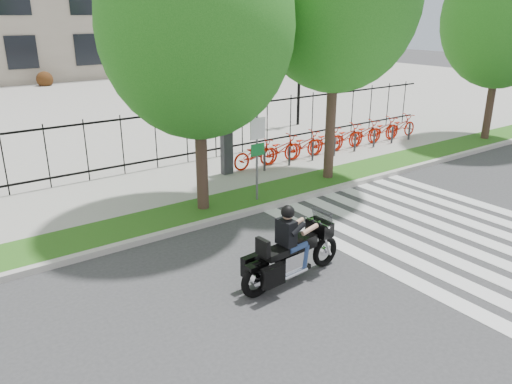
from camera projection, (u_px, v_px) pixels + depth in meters
ground at (304, 295)px, 9.86m from camera, size 120.00×120.00×0.00m
curb at (201, 225)px, 12.96m from camera, size 60.00×0.20×0.15m
grass_verge at (185, 215)px, 13.61m from camera, size 60.00×1.50×0.15m
sidewalk at (147, 190)px, 15.52m from camera, size 60.00×3.50×0.15m
plaza at (21, 108)px, 28.93m from camera, size 80.00×34.00×0.10m
crosswalk_stripes at (450, 235)px, 12.51m from camera, size 5.70×8.00×0.01m
iron_fence at (122, 145)px, 16.49m from camera, size 30.00×0.06×2.00m
lamp_post_right at (300, 59)px, 23.44m from camera, size 1.06×0.70×4.25m
street_tree_1 at (196, 26)px, 12.28m from camera, size 4.91×4.91×7.65m
street_tree_3 at (503, 18)px, 19.97m from camera, size 4.84×4.84×7.70m
bike_share_station at (335, 139)px, 19.42m from camera, size 10.00×0.86×1.50m
sign_pole_regulatory at (257, 146)px, 13.96m from camera, size 0.50×0.09×2.50m
motorcycle_rider at (292, 250)px, 10.20m from camera, size 2.67×0.81×2.06m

